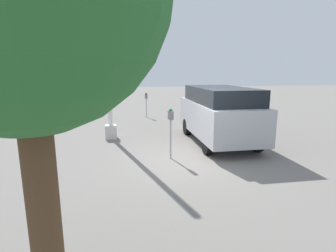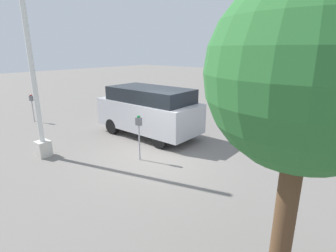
{
  "view_description": "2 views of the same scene",
  "coord_description": "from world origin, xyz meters",
  "px_view_note": "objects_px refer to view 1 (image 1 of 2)",
  "views": [
    {
      "loc": [
        -7.45,
        1.96,
        2.63
      ],
      "look_at": [
        0.4,
        0.64,
        0.99
      ],
      "focal_mm": 28.0,
      "sensor_mm": 36.0,
      "label": 1
    },
    {
      "loc": [
        -5.8,
        6.31,
        3.63
      ],
      "look_at": [
        -0.32,
        -0.28,
        1.1
      ],
      "focal_mm": 28.0,
      "sensor_mm": 36.0,
      "label": 2
    }
  ],
  "objects_px": {
    "parking_meter_near": "(171,122)",
    "lamp_post": "(109,80)",
    "parking_meter_far": "(146,99)",
    "parked_van": "(219,113)"
  },
  "relations": [
    {
      "from": "parking_meter_near",
      "to": "lamp_post",
      "type": "bearing_deg",
      "value": 21.22
    },
    {
      "from": "parking_meter_far",
      "to": "parked_van",
      "type": "distance_m",
      "value": 6.52
    },
    {
      "from": "lamp_post",
      "to": "parking_meter_far",
      "type": "bearing_deg",
      "value": -20.73
    },
    {
      "from": "parking_meter_far",
      "to": "parked_van",
      "type": "bearing_deg",
      "value": -173.33
    },
    {
      "from": "parking_meter_near",
      "to": "lamp_post",
      "type": "relative_size",
      "value": 0.24
    },
    {
      "from": "lamp_post",
      "to": "parked_van",
      "type": "bearing_deg",
      "value": -107.27
    },
    {
      "from": "parking_meter_near",
      "to": "parked_van",
      "type": "bearing_deg",
      "value": -66.51
    },
    {
      "from": "parking_meter_near",
      "to": "lamp_post",
      "type": "distance_m",
      "value": 3.62
    },
    {
      "from": "lamp_post",
      "to": "parked_van",
      "type": "height_order",
      "value": "lamp_post"
    },
    {
      "from": "parking_meter_far",
      "to": "lamp_post",
      "type": "height_order",
      "value": "lamp_post"
    }
  ]
}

